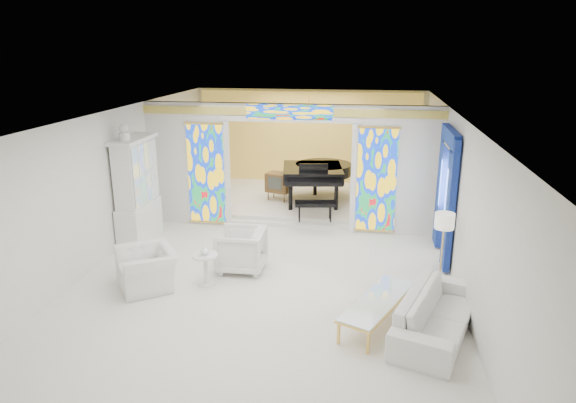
% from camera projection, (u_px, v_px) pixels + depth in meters
% --- Properties ---
extents(floor, '(12.00, 12.00, 0.00)m').
position_uv_depth(floor, '(275.00, 260.00, 10.67)').
color(floor, white).
rests_on(floor, ground).
extents(ceiling, '(7.00, 12.00, 0.02)m').
position_uv_depth(ceiling, '(274.00, 115.00, 9.79)').
color(ceiling, white).
rests_on(ceiling, wall_back).
extents(wall_back, '(7.00, 0.02, 3.00)m').
position_uv_depth(wall_back, '(309.00, 139.00, 15.90)').
color(wall_back, silver).
rests_on(wall_back, floor).
extents(wall_front, '(7.00, 0.02, 3.00)m').
position_uv_depth(wall_front, '(155.00, 371.00, 4.56)').
color(wall_front, silver).
rests_on(wall_front, floor).
extents(wall_left, '(0.02, 12.00, 3.00)m').
position_uv_depth(wall_left, '(111.00, 183.00, 10.75)').
color(wall_left, silver).
rests_on(wall_left, floor).
extents(wall_right, '(0.02, 12.00, 3.00)m').
position_uv_depth(wall_right, '(456.00, 198.00, 9.72)').
color(wall_right, silver).
rests_on(wall_right, floor).
extents(partition_wall, '(7.00, 0.22, 3.00)m').
position_uv_depth(partition_wall, '(290.00, 161.00, 12.07)').
color(partition_wall, silver).
rests_on(partition_wall, floor).
extents(stained_glass_left, '(0.90, 0.04, 2.40)m').
position_uv_depth(stained_glass_left, '(206.00, 174.00, 12.37)').
color(stained_glass_left, gold).
rests_on(stained_glass_left, partition_wall).
extents(stained_glass_right, '(0.90, 0.04, 2.40)m').
position_uv_depth(stained_glass_right, '(377.00, 180.00, 11.78)').
color(stained_glass_right, gold).
rests_on(stained_glass_right, partition_wall).
extents(stained_glass_transom, '(2.00, 0.04, 0.34)m').
position_uv_depth(stained_glass_transom, '(289.00, 112.00, 11.63)').
color(stained_glass_transom, gold).
rests_on(stained_glass_transom, partition_wall).
extents(alcove_platform, '(6.80, 3.80, 0.18)m').
position_uv_depth(alcove_platform, '(301.00, 200.00, 14.52)').
color(alcove_platform, white).
rests_on(alcove_platform, floor).
extents(gold_curtain_back, '(6.70, 0.10, 2.90)m').
position_uv_depth(gold_curtain_back, '(309.00, 139.00, 15.79)').
color(gold_curtain_back, '#ECD252').
rests_on(gold_curtain_back, wall_back).
extents(chandelier, '(0.48, 0.48, 0.30)m').
position_uv_depth(chandelier, '(309.00, 113.00, 13.68)').
color(chandelier, gold).
rests_on(chandelier, ceiling).
extents(blue_drapes, '(0.14, 1.85, 2.65)m').
position_uv_depth(blue_drapes, '(446.00, 184.00, 10.37)').
color(blue_drapes, navy).
rests_on(blue_drapes, wall_right).
extents(china_cabinet, '(0.56, 1.46, 2.72)m').
position_uv_depth(china_cabinet, '(137.00, 191.00, 11.36)').
color(china_cabinet, silver).
rests_on(china_cabinet, floor).
extents(armchair_left, '(1.42, 1.46, 0.72)m').
position_uv_depth(armchair_left, '(147.00, 268.00, 9.39)').
color(armchair_left, white).
rests_on(armchair_left, floor).
extents(armchair_right, '(0.94, 0.91, 0.84)m').
position_uv_depth(armchair_right, '(241.00, 250.00, 10.09)').
color(armchair_right, white).
rests_on(armchair_right, floor).
extents(sofa, '(1.61, 2.48, 0.67)m').
position_uv_depth(sofa, '(437.00, 314.00, 7.85)').
color(sofa, white).
rests_on(sofa, floor).
extents(side_table, '(0.54, 0.54, 0.60)m').
position_uv_depth(side_table, '(206.00, 265.00, 9.46)').
color(side_table, silver).
rests_on(side_table, floor).
extents(vase, '(0.17, 0.17, 0.17)m').
position_uv_depth(vase, '(205.00, 250.00, 9.38)').
color(vase, white).
rests_on(vase, side_table).
extents(coffee_table, '(1.29, 1.94, 0.42)m').
position_uv_depth(coffee_table, '(378.00, 302.00, 8.12)').
color(coffee_table, white).
rests_on(coffee_table, floor).
extents(floor_lamp, '(0.44, 0.44, 1.43)m').
position_uv_depth(floor_lamp, '(444.00, 225.00, 9.12)').
color(floor_lamp, gold).
rests_on(floor_lamp, floor).
extents(grand_piano, '(2.04, 3.15, 1.19)m').
position_uv_depth(grand_piano, '(318.00, 172.00, 13.91)').
color(grand_piano, black).
rests_on(grand_piano, alcove_platform).
extents(tv_console, '(0.76, 0.63, 0.75)m').
position_uv_depth(tv_console, '(279.00, 183.00, 14.05)').
color(tv_console, brown).
rests_on(tv_console, alcove_platform).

